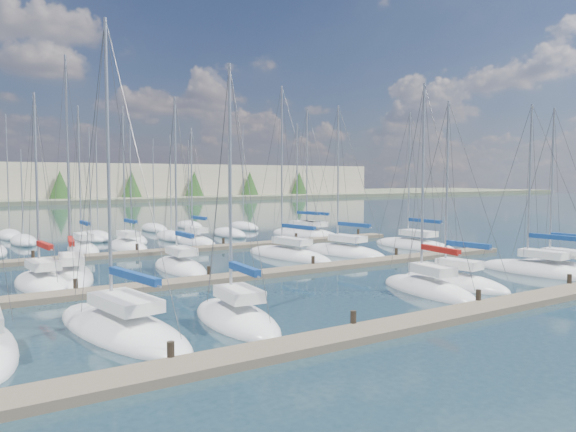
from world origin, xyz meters
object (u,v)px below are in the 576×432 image
sailboat_q (302,234)px  sailboat_p (195,241)px  sailboat_m (414,246)px  sailboat_d (428,289)px  sailboat_n (83,249)px  sailboat_i (71,276)px  sailboat_f (537,271)px  sailboat_g (558,270)px  sailboat_e (454,283)px  sailboat_o (128,246)px  sailboat_l (344,252)px  sailboat_h (42,284)px  sailboat_k (288,255)px  sailboat_r (311,234)px  sailboat_b (121,328)px  sailboat_c (236,319)px  sailboat_j (180,267)px

sailboat_q → sailboat_p: bearing=174.2°
sailboat_m → sailboat_d: (-14.01, -14.64, 0.02)m
sailboat_n → sailboat_d: size_ratio=1.08×
sailboat_i → sailboat_d: (15.60, -15.26, -0.00)m
sailboat_m → sailboat_f: sailboat_m is taller
sailboat_i → sailboat_g: size_ratio=1.26×
sailboat_e → sailboat_g: sailboat_g is taller
sailboat_d → sailboat_o: 29.39m
sailboat_e → sailboat_p: size_ratio=0.98×
sailboat_m → sailboat_l: 8.07m
sailboat_p → sailboat_h: sailboat_h is taller
sailboat_k → sailboat_p: (-2.42, 12.72, 0.00)m
sailboat_l → sailboat_r: (6.12, 13.28, 0.01)m
sailboat_b → sailboat_c: (4.73, -1.24, 0.01)m
sailboat_e → sailboat_o: sailboat_o is taller
sailboat_i → sailboat_d: 21.82m
sailboat_g → sailboat_c: bearing=174.8°
sailboat_d → sailboat_e: bearing=19.0°
sailboat_n → sailboat_f: size_ratio=1.11×
sailboat_b → sailboat_j: size_ratio=1.08×
sailboat_l → sailboat_k: bearing=160.5°
sailboat_k → sailboat_q: (10.34, 13.14, -0.02)m
sailboat_o → sailboat_r: (20.07, -0.21, -0.01)m
sailboat_i → sailboat_p: 19.37m
sailboat_l → sailboat_f: bearing=-80.4°
sailboat_i → sailboat_q: (26.95, 13.60, -0.02)m
sailboat_k → sailboat_n: bearing=128.0°
sailboat_c → sailboat_h: bearing=118.1°
sailboat_n → sailboat_m: 29.27m
sailboat_n → sailboat_k: 18.04m
sailboat_l → sailboat_d: bearing=-120.6°
sailboat_q → sailboat_j: size_ratio=1.02×
sailboat_f → sailboat_n: bearing=123.2°
sailboat_p → sailboat_o: 6.61m
sailboat_f → sailboat_g: bearing=-21.1°
sailboat_i → sailboat_m: (29.61, -0.62, -0.02)m
sailboat_k → sailboat_r: 16.56m
sailboat_e → sailboat_i: size_ratio=0.78×
sailboat_i → sailboat_h: sailboat_i is taller
sailboat_d → sailboat_k: bearing=94.0°
sailboat_g → sailboat_k: bearing=121.0°
sailboat_b → sailboat_q: size_ratio=1.05×
sailboat_g → sailboat_p: (-13.74, 28.52, 0.00)m
sailboat_b → sailboat_d: 16.68m
sailboat_m → sailboat_q: 14.46m
sailboat_h → sailboat_d: bearing=-41.6°
sailboat_b → sailboat_i: size_ratio=0.92×
sailboat_o → sailboat_j: size_ratio=1.06×
sailboat_q → sailboat_n: bearing=173.6°
sailboat_b → sailboat_j: sailboat_b is taller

